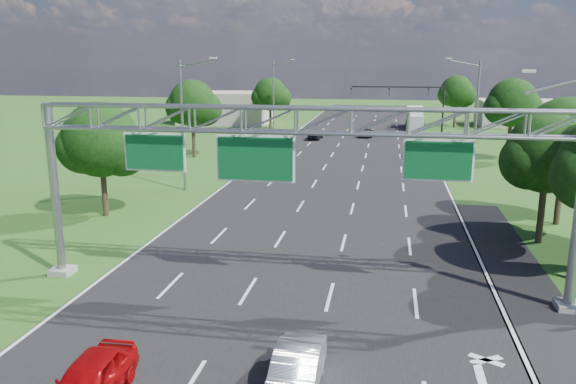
% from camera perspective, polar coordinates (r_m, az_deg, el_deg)
% --- Properties ---
extents(ground, '(220.00, 220.00, 0.00)m').
position_cam_1_polar(ground, '(42.20, 4.41, -0.41)').
color(ground, '#2F5318').
rests_on(ground, ground).
extents(road, '(18.00, 180.00, 0.02)m').
position_cam_1_polar(road, '(42.20, 4.41, -0.41)').
color(road, black).
rests_on(road, ground).
extents(road_flare, '(3.00, 30.00, 0.02)m').
position_cam_1_polar(road_flare, '(27.45, 22.78, -8.99)').
color(road_flare, black).
rests_on(road_flare, ground).
extents(sign_gantry, '(23.50, 1.00, 9.56)m').
position_cam_1_polar(sign_gantry, '(23.31, 1.06, 5.83)').
color(sign_gantry, gray).
rests_on(sign_gantry, ground).
extents(traffic_signal, '(12.21, 0.24, 7.00)m').
position_cam_1_polar(traffic_signal, '(76.07, 12.87, 9.28)').
color(traffic_signal, black).
rests_on(traffic_signal, ground).
extents(streetlight_l_near, '(2.97, 0.22, 10.16)m').
position_cam_1_polar(streetlight_l_near, '(43.80, -10.46, 7.32)').
color(streetlight_l_near, gray).
rests_on(streetlight_l_near, ground).
extents(streetlight_l_far, '(2.97, 0.22, 10.16)m').
position_cam_1_polar(streetlight_l_far, '(77.47, -1.33, 9.97)').
color(streetlight_l_far, gray).
rests_on(streetlight_l_far, ground).
extents(streetlight_r_mid, '(2.97, 0.22, 10.16)m').
position_cam_1_polar(streetlight_r_mid, '(51.55, 18.39, 7.72)').
color(streetlight_r_mid, gray).
rests_on(streetlight_r_mid, ground).
extents(tree_verge_la, '(5.76, 4.80, 7.40)m').
position_cam_1_polar(tree_verge_la, '(37.76, -18.36, 4.71)').
color(tree_verge_la, '#2D2116').
rests_on(tree_verge_la, ground).
extents(tree_verge_lb, '(5.76, 4.80, 8.06)m').
position_cam_1_polar(tree_verge_lb, '(59.47, -9.61, 8.67)').
color(tree_verge_lb, '#2D2116').
rests_on(tree_verge_lb, ground).
extents(tree_verge_lc, '(5.76, 4.80, 7.62)m').
position_cam_1_polar(tree_verge_lc, '(82.76, -1.75, 9.75)').
color(tree_verge_lc, '#2D2116').
rests_on(tree_verge_lc, ground).
extents(tree_verge_rd, '(5.76, 4.80, 8.28)m').
position_cam_1_polar(tree_verge_rd, '(60.26, 21.87, 8.19)').
color(tree_verge_rd, '#2D2116').
rests_on(tree_verge_rd, ground).
extents(tree_verge_re, '(5.76, 4.80, 7.84)m').
position_cam_1_polar(tree_verge_re, '(89.57, 16.77, 9.61)').
color(tree_verge_re, '#2D2116').
rests_on(tree_verge_re, ground).
extents(building_left, '(14.00, 10.00, 5.00)m').
position_cam_1_polar(building_left, '(92.84, -6.28, 8.51)').
color(building_left, '#ACA390').
rests_on(building_left, ground).
extents(building_right, '(12.00, 9.00, 4.00)m').
position_cam_1_polar(building_right, '(95.30, 22.36, 7.43)').
color(building_right, '#ACA390').
rests_on(building_right, ground).
extents(red_coupe, '(1.74, 4.08, 1.37)m').
position_cam_1_polar(red_coupe, '(18.39, -19.46, -17.59)').
color(red_coupe, '#AE080B').
rests_on(red_coupe, ground).
extents(silver_sedan, '(1.45, 4.06, 1.33)m').
position_cam_1_polar(silver_sedan, '(17.86, 0.80, -17.84)').
color(silver_sedan, silver).
rests_on(silver_sedan, ground).
extents(car_queue_b, '(2.15, 3.98, 1.06)m').
position_cam_1_polar(car_queue_b, '(75.78, 8.00, 5.94)').
color(car_queue_b, black).
rests_on(car_queue_b, ground).
extents(car_queue_c, '(1.79, 3.95, 1.32)m').
position_cam_1_polar(car_queue_c, '(73.06, 2.80, 5.89)').
color(car_queue_c, black).
rests_on(car_queue_c, ground).
extents(car_queue_d, '(1.36, 3.85, 1.27)m').
position_cam_1_polar(car_queue_d, '(60.10, 12.90, 3.98)').
color(car_queue_d, white).
rests_on(car_queue_d, ground).
extents(box_truck, '(2.57, 8.23, 3.09)m').
position_cam_1_polar(box_truck, '(87.52, 12.77, 7.33)').
color(box_truck, white).
rests_on(box_truck, ground).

